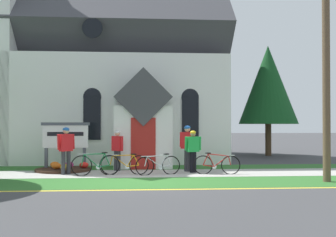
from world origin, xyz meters
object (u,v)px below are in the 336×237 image
at_px(bicycle_silver, 96,165).
at_px(roadside_conifer, 268,85).
at_px(cyclist_in_green_jersey, 66,147).
at_px(utility_pole, 323,26).
at_px(bicycle_green, 125,164).
at_px(church_sign, 65,138).
at_px(bicycle_blue, 158,165).
at_px(cyclist_in_blue_jersey, 187,144).
at_px(cyclist_in_white_jersey, 117,147).
at_px(cyclist_in_red_jersey, 193,148).
at_px(bicycle_white, 217,164).

height_order(bicycle_silver, roadside_conifer, roadside_conifer).
xyz_separation_m(cyclist_in_green_jersey, utility_pole, (8.54, -2.43, 3.97)).
bearing_deg(bicycle_silver, bicycle_green, 11.51).
height_order(church_sign, roadside_conifer, roadside_conifer).
xyz_separation_m(bicycle_blue, cyclist_in_blue_jersey, (1.18, 0.99, 0.70)).
bearing_deg(utility_pole, cyclist_in_white_jersey, 152.80).
xyz_separation_m(bicycle_silver, cyclist_in_red_jersey, (3.58, 0.53, 0.54)).
relative_size(bicycle_blue, utility_pole, 0.18).
bearing_deg(cyclist_in_white_jersey, church_sign, 165.53).
bearing_deg(cyclist_in_green_jersey, cyclist_in_red_jersey, 2.51).
bearing_deg(bicycle_silver, church_sign, 126.93).
bearing_deg(cyclist_in_red_jersey, bicycle_white, -32.43).
bearing_deg(church_sign, cyclist_in_blue_jersey, -11.07).
bearing_deg(utility_pole, cyclist_in_green_jersey, 164.08).
relative_size(bicycle_silver, bicycle_blue, 1.05).
bearing_deg(bicycle_blue, church_sign, 152.14).
height_order(church_sign, bicycle_white, church_sign).
bearing_deg(roadside_conifer, cyclist_in_green_jersey, -141.31).
bearing_deg(cyclist_in_red_jersey, bicycle_green, -172.77).
bearing_deg(cyclist_in_green_jersey, utility_pole, -15.92).
height_order(cyclist_in_blue_jersey, utility_pole, utility_pole).
bearing_deg(cyclist_in_white_jersey, bicycle_blue, -41.89).
relative_size(cyclist_in_blue_jersey, roadside_conifer, 0.27).
height_order(church_sign, cyclist_in_green_jersey, church_sign).
distance_m(cyclist_in_blue_jersey, cyclist_in_green_jersey, 4.57).
relative_size(bicycle_silver, utility_pole, 0.19).
height_order(bicycle_white, cyclist_in_green_jersey, cyclist_in_green_jersey).
bearing_deg(cyclist_in_blue_jersey, cyclist_in_white_jersey, 171.61).
relative_size(utility_pole, roadside_conifer, 1.39).
relative_size(church_sign, cyclist_in_white_jersey, 1.20).
distance_m(cyclist_in_blue_jersey, roadside_conifer, 9.99).
bearing_deg(bicycle_blue, utility_pole, -21.77).
distance_m(cyclist_in_red_jersey, utility_pole, 6.19).
relative_size(bicycle_green, bicycle_blue, 1.08).
distance_m(cyclist_in_green_jersey, utility_pole, 9.73).
height_order(bicycle_silver, utility_pole, utility_pole).
bearing_deg(bicycle_blue, bicycle_green, 168.60).
relative_size(cyclist_in_blue_jersey, cyclist_in_white_jersey, 1.12).
xyz_separation_m(bicycle_silver, bicycle_blue, (2.24, -0.04, -0.03)).
relative_size(church_sign, roadside_conifer, 0.29).
height_order(bicycle_blue, utility_pole, utility_pole).
bearing_deg(bicycle_white, bicycle_blue, -178.43).
height_order(cyclist_in_green_jersey, cyclist_in_white_jersey, cyclist_in_green_jersey).
height_order(bicycle_green, cyclist_in_blue_jersey, cyclist_in_blue_jersey).
relative_size(bicycle_blue, cyclist_in_white_jersey, 1.03).
distance_m(cyclist_in_green_jersey, roadside_conifer, 13.50).
relative_size(cyclist_in_red_jersey, roadside_conifer, 0.25).
height_order(church_sign, bicycle_blue, church_sign).
distance_m(bicycle_green, bicycle_blue, 1.24).
bearing_deg(cyclist_in_red_jersey, cyclist_in_blue_jersey, 111.45).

